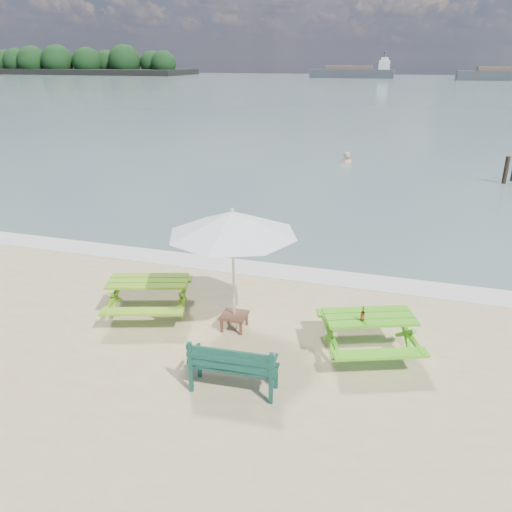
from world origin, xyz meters
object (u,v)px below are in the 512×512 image
(picnic_table_right, at_px, (368,335))
(picnic_table_left, at_px, (149,298))
(beer_bottle, at_px, (363,316))
(patio_umbrella, at_px, (233,223))
(side_table, at_px, (234,321))
(swimmer, at_px, (345,170))
(park_bench, at_px, (234,375))

(picnic_table_right, bearing_deg, picnic_table_left, 177.66)
(picnic_table_left, relative_size, beer_bottle, 7.96)
(picnic_table_right, xyz_separation_m, patio_umbrella, (-2.50, 0.11, 1.77))
(side_table, xyz_separation_m, patio_umbrella, (0.00, 0.00, 1.96))
(beer_bottle, bearing_deg, patio_umbrella, 172.15)
(beer_bottle, distance_m, swimmer, 17.40)
(picnic_table_right, xyz_separation_m, beer_bottle, (-0.10, -0.22, 0.47))
(side_table, bearing_deg, picnic_table_left, 177.76)
(beer_bottle, bearing_deg, picnic_table_right, 65.01)
(side_table, xyz_separation_m, beer_bottle, (2.39, -0.33, 0.66))
(swimmer, bearing_deg, beer_bottle, -81.78)
(park_bench, relative_size, patio_umbrella, 0.57)
(patio_umbrella, xyz_separation_m, beer_bottle, (2.39, -0.33, -1.30))
(picnic_table_left, xyz_separation_m, patio_umbrella, (1.82, -0.07, 1.76))
(park_bench, xyz_separation_m, swimmer, (-0.71, 18.63, -0.62))
(beer_bottle, relative_size, swimmer, 0.14)
(side_table, xyz_separation_m, swimmer, (-0.09, 16.86, -0.53))
(picnic_table_right, height_order, beer_bottle, beer_bottle)
(patio_umbrella, bearing_deg, side_table, 0.00)
(patio_umbrella, bearing_deg, swimmer, 90.31)
(picnic_table_left, height_order, side_table, picnic_table_left)
(picnic_table_left, distance_m, side_table, 1.84)
(park_bench, height_order, swimmer, park_bench)
(side_table, bearing_deg, picnic_table_right, -2.42)
(picnic_table_left, relative_size, side_table, 4.41)
(picnic_table_right, relative_size, park_bench, 1.55)
(swimmer, bearing_deg, park_bench, -87.82)
(picnic_table_right, bearing_deg, swimmer, 98.68)
(park_bench, bearing_deg, picnic_table_right, 41.70)
(side_table, bearing_deg, swimmer, 90.31)
(patio_umbrella, bearing_deg, park_bench, -70.80)
(side_table, relative_size, beer_bottle, 1.80)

